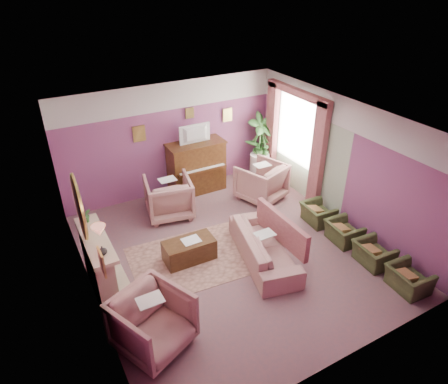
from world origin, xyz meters
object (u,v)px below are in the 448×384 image
piano (197,168)px  olive_chair_c (344,229)px  olive_chair_d (318,211)px  floral_armchair_right (261,180)px  olive_chair_b (374,251)px  television (196,133)px  floral_armchair_left (169,195)px  olive_chair_a (409,276)px  side_table (259,166)px  sofa (264,241)px  floral_armchair_front (153,320)px  coffee_table (189,250)px

piano → olive_chair_c: (1.74, -3.49, -0.35)m
olive_chair_d → floral_armchair_right: bearing=109.3°
olive_chair_b → olive_chair_c: size_ratio=1.00×
olive_chair_b → olive_chair_d: size_ratio=1.00×
television → olive_chair_b: 4.78m
floral_armchair_left → olive_chair_a: size_ratio=1.50×
floral_armchair_left → side_table: 2.92m
olive_chair_a → sofa: bearing=132.3°
floral_armchair_front → side_table: 5.92m
olive_chair_c → side_table: size_ratio=1.00×
television → side_table: size_ratio=1.14×
piano → coffee_table: 2.84m
olive_chair_b → olive_chair_d: bearing=90.0°
piano → olive_chair_b: bearing=-68.0°
television → olive_chair_b: bearing=-67.8°
sofa → side_table: 3.49m
sofa → piano: bearing=89.0°
floral_armchair_left → olive_chair_c: 3.94m
olive_chair_a → olive_chair_d: bearing=90.0°
coffee_table → sofa: 1.49m
floral_armchair_front → olive_chair_a: (4.42, -1.07, -0.22)m
coffee_table → olive_chair_d: size_ratio=1.42×
coffee_table → side_table: size_ratio=1.43×
television → olive_chair_b: (1.74, -4.26, -1.30)m
coffee_table → floral_armchair_front: bearing=-129.6°
floral_armchair_right → olive_chair_a: 4.02m
side_table → television: bearing=175.5°
coffee_table → television: bearing=60.7°
piano → floral_armchair_left: size_ratio=1.33×
piano → sofa: piano is taller
sofa → olive_chair_a: sofa is taller
floral_armchair_front → television: bearing=56.3°
coffee_table → floral_armchair_right: (2.56, 1.31, 0.30)m
piano → floral_armchair_front: size_ratio=1.33×
piano → olive_chair_c: size_ratio=1.99×
olive_chair_a → olive_chair_c: 1.64m
olive_chair_a → side_table: size_ratio=1.00×
olive_chair_d → side_table: (0.05, 2.48, 0.05)m
piano → olive_chair_a: bearing=-71.2°
olive_chair_d → side_table: size_ratio=1.00×
piano → side_table: size_ratio=2.00×
sofa → floral_armchair_right: 2.37m
sofa → side_table: size_ratio=3.03×
television → side_table: television is taller
olive_chair_b → side_table: bearing=89.3°
coffee_table → olive_chair_c: 3.26m
floral_armchair_front → olive_chair_b: 4.43m
floral_armchair_left → olive_chair_a: floral_armchair_left is taller
sofa → floral_armchair_left: 2.62m
olive_chair_a → olive_chair_c: size_ratio=1.00×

